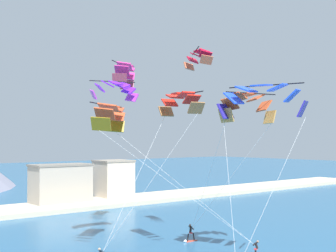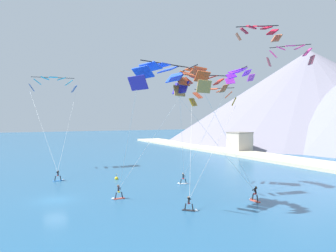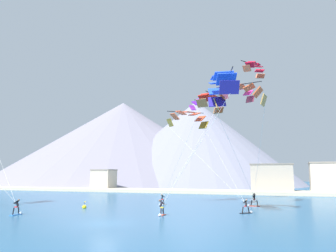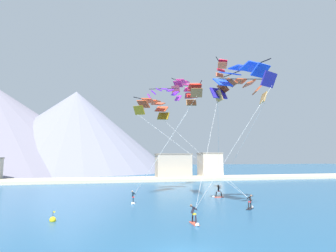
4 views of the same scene
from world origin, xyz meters
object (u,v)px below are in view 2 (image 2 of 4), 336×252
(kitesurfer_far_left, at_px, (59,177))
(parafoil_kite_near_lead, at_px, (160,75))
(kitesurfer_far_right, at_px, (254,196))
(parafoil_kite_mid_center, at_px, (213,95))
(parafoil_kite_far_left, at_px, (53,82))
(parafoil_kite_near_trail, at_px, (203,82))
(parafoil_kite_distant_mid_solo, at_px, (290,53))
(parafoil_kite_far_right, at_px, (192,79))
(parafoil_kite_distant_high_outer, at_px, (239,74))
(parafoil_kite_distant_low_drift, at_px, (258,31))
(race_marker_buoy, at_px, (116,178))
(kitesurfer_near_trail, at_px, (182,181))
(kitesurfer_near_lead, at_px, (117,195))
(kitesurfer_mid_center, at_px, (191,207))

(kitesurfer_far_left, relative_size, parafoil_kite_near_lead, 0.12)
(parafoil_kite_near_lead, bearing_deg, kitesurfer_far_right, 80.55)
(kitesurfer_far_right, distance_m, parafoil_kite_mid_center, 15.59)
(parafoil_kite_far_left, bearing_deg, parafoil_kite_mid_center, 33.21)
(parafoil_kite_near_trail, bearing_deg, parafoil_kite_distant_mid_solo, 79.82)
(parafoil_kite_far_right, distance_m, parafoil_kite_distant_high_outer, 13.77)
(kitesurfer_far_right, xyz_separation_m, parafoil_kite_near_lead, (-1.89, -11.34, 13.73))
(parafoil_kite_distant_low_drift, distance_m, parafoil_kite_distant_mid_solo, 9.54)
(parafoil_kite_near_trail, height_order, parafoil_kite_distant_low_drift, parafoil_kite_distant_low_drift)
(parafoil_kite_distant_low_drift, height_order, race_marker_buoy, parafoil_kite_distant_low_drift)
(parafoil_kite_near_lead, bearing_deg, parafoil_kite_far_left, -170.12)
(parafoil_kite_distant_low_drift, bearing_deg, race_marker_buoy, -155.09)
(kitesurfer_near_trail, distance_m, parafoil_kite_near_lead, 19.37)
(kitesurfer_far_left, distance_m, parafoil_kite_distant_low_drift, 35.62)
(kitesurfer_near_lead, height_order, parafoil_kite_distant_high_outer, parafoil_kite_distant_high_outer)
(parafoil_kite_near_lead, bearing_deg, parafoil_kite_distant_high_outer, 109.60)
(kitesurfer_mid_center, xyz_separation_m, parafoil_kite_distant_low_drift, (0.77, 8.33, 19.09))
(parafoil_kite_mid_center, bearing_deg, parafoil_kite_near_trail, -45.34)
(parafoil_kite_mid_center, distance_m, parafoil_kite_distant_high_outer, 4.64)
(parafoil_kite_distant_low_drift, bearing_deg, kitesurfer_near_trail, -170.03)
(kitesurfer_near_trail, xyz_separation_m, parafoil_kite_far_right, (12.07, -5.54, 13.42))
(parafoil_kite_mid_center, height_order, parafoil_kite_far_right, parafoil_kite_far_right)
(parafoil_kite_far_right, bearing_deg, parafoil_kite_mid_center, 135.49)
(parafoil_kite_near_trail, distance_m, parafoil_kite_distant_high_outer, 8.05)
(kitesurfer_far_right, xyz_separation_m, parafoil_kite_distant_low_drift, (1.00, -0.43, 18.96))
(parafoil_kite_near_lead, bearing_deg, parafoil_kite_mid_center, 122.12)
(kitesurfer_near_lead, relative_size, parafoil_kite_far_left, 0.11)
(parafoil_kite_near_lead, bearing_deg, parafoil_kite_distant_mid_solo, 91.92)
(parafoil_kite_distant_low_drift, bearing_deg, kitesurfer_far_right, 156.60)
(kitesurfer_far_left, bearing_deg, parafoil_kite_far_right, 24.19)
(parafoil_kite_distant_low_drift, xyz_separation_m, parafoil_kite_distant_mid_solo, (-3.54, 8.80, -1.01))
(parafoil_kite_near_lead, bearing_deg, parafoil_kite_near_trail, 111.65)
(parafoil_kite_far_right, height_order, race_marker_buoy, parafoil_kite_far_right)
(kitesurfer_near_trail, relative_size, parafoil_kite_mid_center, 0.14)
(kitesurfer_near_lead, xyz_separation_m, parafoil_kite_far_right, (7.82, 5.76, 13.35))
(kitesurfer_near_trail, distance_m, parafoil_kite_distant_mid_solo, 23.40)
(kitesurfer_far_right, xyz_separation_m, parafoil_kite_far_right, (-0.31, -8.32, 13.30))
(parafoil_kite_distant_high_outer, bearing_deg, parafoil_kite_distant_low_drift, -25.48)
(parafoil_kite_distant_high_outer, relative_size, race_marker_buoy, 5.47)
(kitesurfer_near_trail, height_order, parafoil_kite_mid_center, parafoil_kite_mid_center)
(parafoil_kite_mid_center, height_order, parafoil_kite_far_left, parafoil_kite_far_left)
(kitesurfer_mid_center, relative_size, race_marker_buoy, 1.62)
(kitesurfer_near_trail, xyz_separation_m, parafoil_kite_near_trail, (7.60, -1.27, 13.77))
(kitesurfer_near_lead, height_order, race_marker_buoy, kitesurfer_near_lead)
(kitesurfer_near_lead, distance_m, parafoil_kite_near_lead, 15.38)
(parafoil_kite_mid_center, bearing_deg, parafoil_kite_near_lead, -57.88)
(kitesurfer_near_trail, bearing_deg, parafoil_kite_far_left, -149.19)
(parafoil_kite_near_lead, distance_m, parafoil_kite_distant_high_outer, 15.78)
(kitesurfer_near_trail, xyz_separation_m, parafoil_kite_distant_low_drift, (13.37, 2.35, 19.08))
(parafoil_kite_far_left, xyz_separation_m, parafoil_kite_distant_low_drift, (37.96, 17.02, 2.95))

